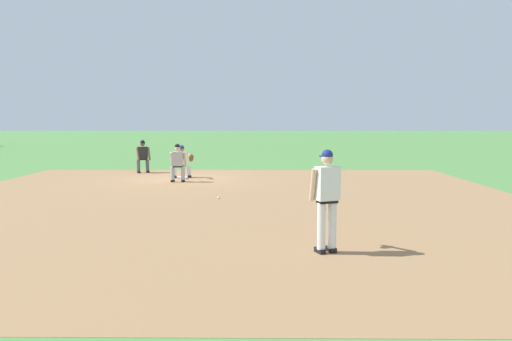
{
  "coord_description": "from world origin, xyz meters",
  "views": [
    {
      "loc": [
        -19.73,
        -3.16,
        2.4
      ],
      "look_at": [
        -7.69,
        -3.03,
        1.14
      ],
      "focal_mm": 35.0,
      "sensor_mm": 36.0,
      "label": 1
    }
  ],
  "objects_px": {
    "first_baseman": "(183,160)",
    "baserunner": "(178,161)",
    "baseball": "(218,198)",
    "umpire": "(143,155)",
    "pitcher": "(327,194)",
    "first_base_bag": "(182,178)"
  },
  "relations": [
    {
      "from": "first_base_bag",
      "to": "baseball",
      "type": "xyz_separation_m",
      "value": [
        -4.98,
        -1.87,
        -0.01
      ]
    },
    {
      "from": "pitcher",
      "to": "baserunner",
      "type": "height_order",
      "value": "pitcher"
    },
    {
      "from": "baseball",
      "to": "umpire",
      "type": "height_order",
      "value": "umpire"
    },
    {
      "from": "baseball",
      "to": "baserunner",
      "type": "xyz_separation_m",
      "value": [
        3.98,
        1.88,
        0.76
      ]
    },
    {
      "from": "baseball",
      "to": "umpire",
      "type": "distance_m",
      "value": 8.28
    },
    {
      "from": "first_base_bag",
      "to": "pitcher",
      "type": "distance_m",
      "value": 11.82
    },
    {
      "from": "first_base_bag",
      "to": "baseball",
      "type": "height_order",
      "value": "first_base_bag"
    },
    {
      "from": "baseball",
      "to": "first_baseman",
      "type": "relative_size",
      "value": 0.06
    },
    {
      "from": "first_base_bag",
      "to": "pitcher",
      "type": "relative_size",
      "value": 0.2
    },
    {
      "from": "first_baseman",
      "to": "baserunner",
      "type": "bearing_deg",
      "value": -178.64
    },
    {
      "from": "pitcher",
      "to": "umpire",
      "type": "xyz_separation_m",
      "value": [
        13.19,
        6.43,
        -0.27
      ]
    },
    {
      "from": "first_baseman",
      "to": "baseball",
      "type": "bearing_deg",
      "value": -160.38
    },
    {
      "from": "pitcher",
      "to": "first_base_bag",
      "type": "bearing_deg",
      "value": 21.58
    },
    {
      "from": "umpire",
      "to": "first_baseman",
      "type": "bearing_deg",
      "value": -132.21
    },
    {
      "from": "first_base_bag",
      "to": "pitcher",
      "type": "height_order",
      "value": "pitcher"
    },
    {
      "from": "first_base_bag",
      "to": "baserunner",
      "type": "relative_size",
      "value": 0.26
    },
    {
      "from": "pitcher",
      "to": "baserunner",
      "type": "relative_size",
      "value": 1.27
    },
    {
      "from": "first_baseman",
      "to": "umpire",
      "type": "relative_size",
      "value": 0.92
    },
    {
      "from": "first_baseman",
      "to": "umpire",
      "type": "xyz_separation_m",
      "value": [
        1.87,
        2.06,
        0.06
      ]
    },
    {
      "from": "first_base_bag",
      "to": "first_baseman",
      "type": "xyz_separation_m",
      "value": [
        0.38,
        0.04,
        0.69
      ]
    },
    {
      "from": "first_base_bag",
      "to": "umpire",
      "type": "bearing_deg",
      "value": 43.09
    },
    {
      "from": "first_baseman",
      "to": "umpire",
      "type": "distance_m",
      "value": 2.78
    }
  ]
}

